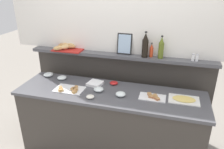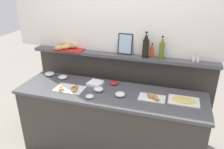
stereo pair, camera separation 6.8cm
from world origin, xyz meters
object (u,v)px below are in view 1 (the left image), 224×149
at_px(cold_cuts_platter, 184,99).
at_px(hot_sauce_bottle, 151,51).
at_px(sandwich_platter_front, 70,89).
at_px(bread_basket, 67,47).
at_px(glass_bowl_extra, 62,78).
at_px(glass_bowl_large, 48,75).
at_px(sandwich_platter_side, 153,97).
at_px(framed_picture, 124,44).
at_px(glass_bowl_small, 121,94).
at_px(condiment_bowl_dark, 114,83).
at_px(wine_bottle_dark, 145,46).
at_px(olive_oil_bottle, 161,48).
at_px(condiment_bowl_cream, 90,97).
at_px(salt_shaker, 193,57).
at_px(pepper_shaker, 197,58).
at_px(napkin_stack, 95,83).
at_px(glass_bowl_medium, 99,89).

relative_size(cold_cuts_platter, hot_sauce_bottle, 1.85).
distance_m(cold_cuts_platter, hot_sauce_bottle, 0.70).
distance_m(sandwich_platter_front, cold_cuts_platter, 1.31).
bearing_deg(bread_basket, hot_sauce_bottle, 0.44).
relative_size(sandwich_platter_front, glass_bowl_extra, 2.91).
bearing_deg(glass_bowl_large, sandwich_platter_side, -8.56).
bearing_deg(framed_picture, bread_basket, -177.73).
height_order(glass_bowl_small, condiment_bowl_dark, glass_bowl_small).
bearing_deg(wine_bottle_dark, bread_basket, 178.85).
bearing_deg(olive_oil_bottle, glass_bowl_small, -128.58).
bearing_deg(condiment_bowl_cream, framed_picture, 70.24).
distance_m(sandwich_platter_front, framed_picture, 0.88).
height_order(condiment_bowl_dark, salt_shaker, salt_shaker).
bearing_deg(framed_picture, sandwich_platter_side, -46.71).
bearing_deg(salt_shaker, condiment_bowl_dark, -167.06).
bearing_deg(pepper_shaker, condiment_bowl_dark, -167.65).
bearing_deg(pepper_shaker, hot_sauce_bottle, 178.31).
bearing_deg(framed_picture, napkin_stack, -132.26).
bearing_deg(sandwich_platter_front, cold_cuts_platter, 5.18).
xyz_separation_m(sandwich_platter_front, hot_sauce_bottle, (0.88, 0.52, 0.39)).
bearing_deg(hot_sauce_bottle, napkin_stack, -154.81).
bearing_deg(condiment_bowl_cream, glass_bowl_extra, 145.91).
xyz_separation_m(glass_bowl_medium, framed_picture, (0.19, 0.47, 0.44)).
height_order(cold_cuts_platter, olive_oil_bottle, olive_oil_bottle).
bearing_deg(salt_shaker, glass_bowl_extra, -171.07).
distance_m(glass_bowl_medium, glass_bowl_small, 0.28).
relative_size(napkin_stack, framed_picture, 0.65).
bearing_deg(salt_shaker, sandwich_platter_front, -159.92).
xyz_separation_m(sandwich_platter_side, bread_basket, (-1.23, 0.43, 0.35)).
height_order(glass_bowl_large, olive_oil_bottle, olive_oil_bottle).
distance_m(wine_bottle_dark, pepper_shaker, 0.62).
bearing_deg(glass_bowl_small, sandwich_platter_front, -177.66).
distance_m(condiment_bowl_dark, framed_picture, 0.51).
xyz_separation_m(sandwich_platter_front, napkin_stack, (0.24, 0.22, 0.01)).
xyz_separation_m(glass_bowl_large, hot_sauce_bottle, (1.33, 0.22, 0.38)).
height_order(olive_oil_bottle, bread_basket, olive_oil_bottle).
distance_m(sandwich_platter_front, pepper_shaker, 1.54).
distance_m(glass_bowl_small, napkin_stack, 0.42).
bearing_deg(sandwich_platter_side, olive_oil_bottle, 86.76).
bearing_deg(cold_cuts_platter, hot_sauce_bottle, 136.92).
height_order(sandwich_platter_side, glass_bowl_medium, glass_bowl_medium).
height_order(condiment_bowl_cream, framed_picture, framed_picture).
xyz_separation_m(wine_bottle_dark, salt_shaker, (0.56, 0.01, -0.10)).
relative_size(olive_oil_bottle, salt_shaker, 3.17).
distance_m(wine_bottle_dark, framed_picture, 0.27).
height_order(olive_oil_bottle, framed_picture, olive_oil_bottle).
bearing_deg(pepper_shaker, glass_bowl_medium, -158.05).
distance_m(glass_bowl_small, wine_bottle_dark, 0.67).
bearing_deg(olive_oil_bottle, condiment_bowl_cream, -138.62).
bearing_deg(condiment_bowl_dark, glass_bowl_small, -60.48).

